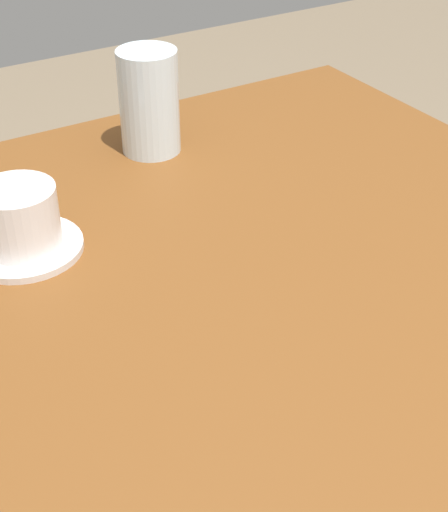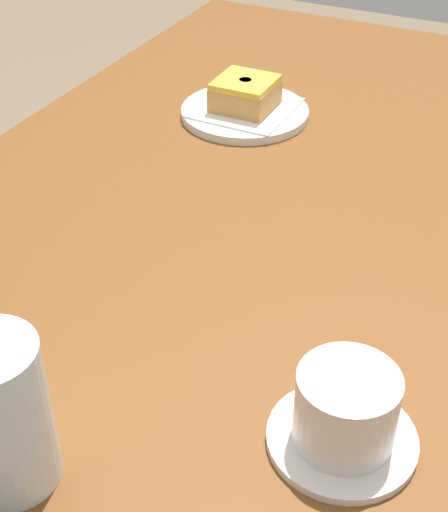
{
  "view_description": "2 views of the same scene",
  "coord_description": "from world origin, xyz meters",
  "px_view_note": "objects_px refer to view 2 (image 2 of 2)",
  "views": [
    {
      "loc": [
        0.34,
        -0.41,
        1.24
      ],
      "look_at": [
        -0.21,
        -0.08,
        0.8
      ],
      "focal_mm": 54.22,
      "sensor_mm": 36.0,
      "label": 1
    },
    {
      "loc": [
        -0.8,
        -0.33,
        1.28
      ],
      "look_at": [
        -0.21,
        -0.05,
        0.8
      ],
      "focal_mm": 53.15,
      "sensor_mm": 36.0,
      "label": 2
    }
  ],
  "objects_px": {
    "donut_glazed_square": "(245,93)",
    "water_glass": "(0,416)",
    "plate_glazed_square": "(245,112)",
    "coffee_cup": "(345,414)"
  },
  "relations": [
    {
      "from": "donut_glazed_square",
      "to": "water_glass",
      "type": "relative_size",
      "value": 0.62
    },
    {
      "from": "water_glass",
      "to": "coffee_cup",
      "type": "bearing_deg",
      "value": -57.36
    },
    {
      "from": "donut_glazed_square",
      "to": "coffee_cup",
      "type": "bearing_deg",
      "value": -147.86
    },
    {
      "from": "plate_glazed_square",
      "to": "donut_glazed_square",
      "type": "relative_size",
      "value": 2.26
    },
    {
      "from": "donut_glazed_square",
      "to": "coffee_cup",
      "type": "height_order",
      "value": "coffee_cup"
    },
    {
      "from": "plate_glazed_square",
      "to": "donut_glazed_square",
      "type": "xyz_separation_m",
      "value": [
        -0.0,
        0.0,
        0.03
      ]
    },
    {
      "from": "coffee_cup",
      "to": "plate_glazed_square",
      "type": "bearing_deg",
      "value": 32.14
    },
    {
      "from": "plate_glazed_square",
      "to": "coffee_cup",
      "type": "xyz_separation_m",
      "value": [
        -0.53,
        -0.34,
        0.03
      ]
    },
    {
      "from": "plate_glazed_square",
      "to": "water_glass",
      "type": "height_order",
      "value": "water_glass"
    },
    {
      "from": "water_glass",
      "to": "coffee_cup",
      "type": "distance_m",
      "value": 0.27
    }
  ]
}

